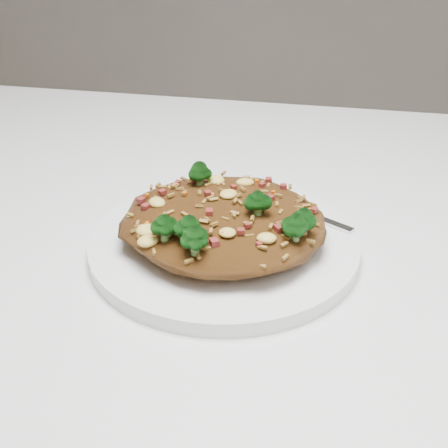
{
  "coord_description": "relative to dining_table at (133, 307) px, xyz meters",
  "views": [
    {
      "loc": [
        0.19,
        -0.49,
        1.06
      ],
      "look_at": [
        0.1,
        -0.02,
        0.78
      ],
      "focal_mm": 50.0,
      "sensor_mm": 36.0,
      "label": 1
    }
  ],
  "objects": [
    {
      "name": "fork",
      "position": [
        0.15,
        0.05,
        0.11
      ],
      "size": [
        0.15,
        0.09,
        0.0
      ],
      "rotation": [
        0.0,
        0.0,
        -0.51
      ],
      "color": "silver",
      "rests_on": "plate"
    },
    {
      "name": "fried_rice",
      "position": [
        0.1,
        -0.02,
        0.13
      ],
      "size": [
        0.18,
        0.17,
        0.06
      ],
      "color": "brown",
      "rests_on": "plate"
    },
    {
      "name": "dining_table",
      "position": [
        0.0,
        0.0,
        0.0
      ],
      "size": [
        1.2,
        0.8,
        0.75
      ],
      "color": "white",
      "rests_on": "ground"
    },
    {
      "name": "plate",
      "position": [
        0.1,
        -0.02,
        0.1
      ],
      "size": [
        0.24,
        0.24,
        0.01
      ],
      "primitive_type": "cylinder",
      "color": "white",
      "rests_on": "dining_table"
    }
  ]
}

